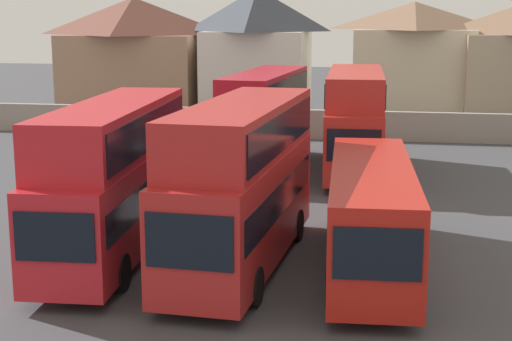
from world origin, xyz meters
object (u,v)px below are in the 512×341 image
bus_2 (242,176)px  bus_1 (115,170)px  bus_3 (371,211)px  bus_5 (355,116)px  house_terrace_centre (257,54)px  house_terrace_right (413,62)px  bus_4 (264,115)px  house_terrace_left (135,57)px

bus_2 → bus_1: bearing=-93.2°
bus_2 → bus_3: size_ratio=0.97×
bus_2 → bus_5: size_ratio=0.99×
bus_3 → house_terrace_centre: 33.74m
house_terrace_centre → house_terrace_right: house_terrace_centre is taller
bus_3 → bus_2: bearing=-88.6°
bus_4 → house_terrace_left: 21.63m
bus_2 → house_terrace_right: size_ratio=1.22×
bus_1 → bus_5: 16.08m
bus_2 → house_terrace_centre: size_ratio=1.10×
bus_4 → house_terrace_right: bearing=161.4°
house_terrace_centre → house_terrace_left: bearing=178.4°
bus_3 → bus_5: size_ratio=1.02×
bus_1 → bus_2: bearing=79.7°
bus_1 → bus_2: 4.32m
house_terrace_left → bus_5: bearing=-46.4°
bus_3 → bus_5: 14.74m
bus_5 → house_terrace_centre: house_terrace_centre is taller
bus_3 → house_terrace_left: (-18.32, 32.63, 2.63)m
bus_2 → house_terrace_left: size_ratio=1.00×
bus_2 → house_terrace_right: bearing=173.7°
bus_1 → house_terrace_centre: size_ratio=1.15×
house_terrace_left → house_terrace_right: (20.27, 0.73, -0.19)m
bus_2 → house_terrace_centre: house_terrace_centre is taller
bus_1 → house_terrace_left: size_ratio=1.05×
house_terrace_right → bus_3: bearing=-93.3°
bus_1 → house_terrace_right: 34.72m
bus_4 → house_terrace_right: size_ratio=1.25×
bus_2 → house_terrace_centre: (-5.11, 32.68, 1.92)m
bus_4 → house_terrace_left: house_terrace_left is taller
bus_2 → bus_5: bearing=173.2°
bus_1 → bus_3: 8.29m
bus_3 → house_terrace_right: house_terrace_right is taller
bus_5 → house_terrace_left: house_terrace_left is taller
bus_3 → house_terrace_centre: house_terrace_centre is taller
bus_3 → house_terrace_right: bearing=173.5°
bus_4 → bus_5: size_ratio=1.01×
house_terrace_right → house_terrace_centre: bearing=-174.8°
bus_2 → bus_3: (3.95, 0.31, -1.01)m
bus_3 → house_terrace_centre: size_ratio=1.14×
bus_5 → house_terrace_left: (-17.11, 17.97, 1.68)m
bus_2 → bus_5: 15.22m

